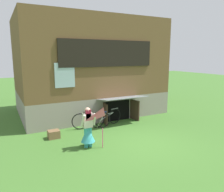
% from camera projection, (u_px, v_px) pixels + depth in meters
% --- Properties ---
extents(ground_plane, '(60.00, 60.00, 0.00)m').
position_uv_depth(ground_plane, '(142.00, 142.00, 8.55)').
color(ground_plane, '#3D6B28').
extents(log_house, '(7.83, 6.43, 5.35)m').
position_uv_depth(log_house, '(88.00, 67.00, 12.98)').
color(log_house, gray).
rests_on(log_house, ground_plane).
extents(person, '(0.60, 0.52, 1.50)m').
position_uv_depth(person, '(88.00, 131.00, 7.98)').
color(person, teal).
rests_on(person, ground_plane).
extents(kite, '(0.86, 0.77, 1.49)m').
position_uv_depth(kite, '(104.00, 117.00, 7.67)').
color(kite, '#E54C7F').
rests_on(kite, ground_plane).
extents(bicycle_silver, '(1.77, 0.42, 0.82)m').
position_uv_depth(bicycle_silver, '(106.00, 118.00, 10.47)').
color(bicycle_silver, black).
rests_on(bicycle_silver, ground_plane).
extents(bicycle_blue, '(1.76, 0.47, 0.82)m').
position_uv_depth(bicycle_blue, '(91.00, 120.00, 10.05)').
color(bicycle_blue, black).
rests_on(bicycle_blue, ground_plane).
extents(wooden_crate, '(0.46, 0.39, 0.33)m').
position_uv_depth(wooden_crate, '(54.00, 134.00, 8.93)').
color(wooden_crate, brown).
rests_on(wooden_crate, ground_plane).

